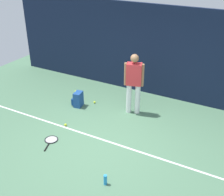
{
  "coord_description": "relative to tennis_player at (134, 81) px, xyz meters",
  "views": [
    {
      "loc": [
        2.9,
        -4.88,
        4.12
      ],
      "look_at": [
        0.0,
        0.4,
        1.0
      ],
      "focal_mm": 46.86,
      "sensor_mm": 36.0,
      "label": 1
    }
  ],
  "objects": [
    {
      "name": "tennis_ball_far_left",
      "position": [
        -1.22,
        -0.06,
        -0.93
      ],
      "size": [
        0.07,
        0.07,
        0.07
      ],
      "primitive_type": "sphere",
      "color": "#CCE033",
      "rests_on": "ground"
    },
    {
      "name": "ground_plane",
      "position": [
        0.01,
        -1.62,
        -0.97
      ],
      "size": [
        12.0,
        12.0,
        0.0
      ],
      "primitive_type": "plane",
      "color": "#4C7556"
    },
    {
      "name": "tennis_racket",
      "position": [
        -1.13,
        -2.18,
        -0.95
      ],
      "size": [
        0.41,
        0.64,
        0.03
      ],
      "rotation": [
        0.0,
        0.0,
        1.9
      ],
      "color": "black",
      "rests_on": "ground"
    },
    {
      "name": "backpack",
      "position": [
        -1.55,
        -0.44,
        -0.76
      ],
      "size": [
        0.32,
        0.33,
        0.44
      ],
      "rotation": [
        0.0,
        0.0,
        4.88
      ],
      "color": "#1E478C",
      "rests_on": "ground"
    },
    {
      "name": "water_bottle",
      "position": [
        0.73,
        -2.8,
        -0.86
      ],
      "size": [
        0.07,
        0.07,
        0.22
      ],
      "primitive_type": "cylinder",
      "color": "#268CD8",
      "rests_on": "ground"
    },
    {
      "name": "back_fence",
      "position": [
        0.01,
        1.38,
        0.4
      ],
      "size": [
        10.0,
        0.1,
        2.73
      ],
      "primitive_type": "cube",
      "color": "#141E38",
      "rests_on": "ground"
    },
    {
      "name": "court_line",
      "position": [
        0.01,
        -1.55,
        -0.96
      ],
      "size": [
        9.0,
        0.05,
        0.0
      ],
      "primitive_type": "cube",
      "color": "white",
      "rests_on": "ground"
    },
    {
      "name": "tennis_ball_near_player",
      "position": [
        -1.22,
        -1.48,
        -0.93
      ],
      "size": [
        0.07,
        0.07,
        0.07
      ],
      "primitive_type": "sphere",
      "color": "#CCE033",
      "rests_on": "ground"
    },
    {
      "name": "tennis_ball_by_fence",
      "position": [
        -2.13,
        0.26,
        -0.93
      ],
      "size": [
        0.07,
        0.07,
        0.07
      ],
      "primitive_type": "sphere",
      "color": "#CCE033",
      "rests_on": "ground"
    },
    {
      "name": "tennis_player",
      "position": [
        0.0,
        0.0,
        0.0
      ],
      "size": [
        0.51,
        0.33,
        1.7
      ],
      "rotation": [
        0.0,
        0.0,
        -2.84
      ],
      "color": "white",
      "rests_on": "ground"
    }
  ]
}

